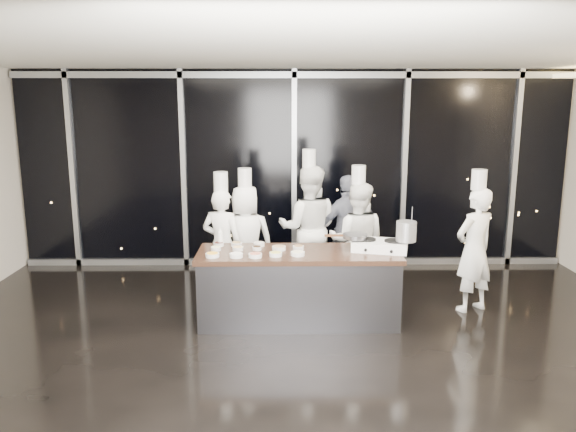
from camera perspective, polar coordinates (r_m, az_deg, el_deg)
name	(u,v)px	position (r m, az deg, el deg)	size (l,w,h in m)	color
ground	(301,353)	(6.31, 1.29, -13.71)	(9.00, 9.00, 0.00)	black
room_shell	(319,147)	(5.73, 3.17, 7.05)	(9.02, 7.02, 3.21)	beige
window_wall	(294,169)	(9.20, 0.62, 4.75)	(8.90, 0.11, 3.20)	black
demo_counter	(298,286)	(6.98, 1.06, -7.17)	(2.46, 0.86, 0.90)	#36363B
stove	(380,245)	(6.97, 9.32, -2.95)	(0.74, 0.56, 0.14)	white
frying_pan	(354,236)	(6.97, 6.77, -2.02)	(0.56, 0.37, 0.05)	slate
stock_pot	(406,231)	(6.90, 11.92, -1.53)	(0.24, 0.24, 0.24)	#AAAAAC
prep_bowls	(254,250)	(6.82, -3.47, -3.47)	(1.17, 0.68, 0.05)	silver
squeeze_bottle	(220,237)	(7.14, -6.89, -2.13)	(0.06, 0.06, 0.24)	white
chef_far_left	(222,243)	(7.68, -6.70, -2.78)	(0.65, 0.52, 1.78)	white
chef_left	(246,239)	(7.88, -4.31, -2.38)	(0.82, 0.58, 1.80)	white
chef_center	(308,228)	(8.05, 2.10, -1.20)	(0.93, 0.75, 2.04)	white
guest	(348,231)	(8.26, 6.16, -1.53)	(1.05, 0.67, 1.66)	#141D39
chef_right	(357,240)	(7.77, 7.02, -2.44)	(0.91, 0.78, 1.86)	white
chef_side	(474,248)	(7.63, 18.40, -3.13)	(0.71, 0.62, 1.86)	white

